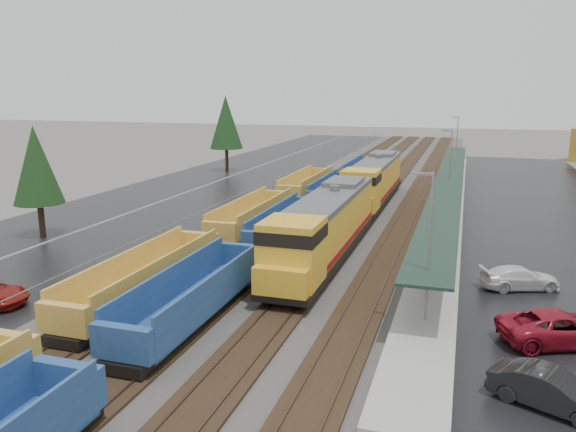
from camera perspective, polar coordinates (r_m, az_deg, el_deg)
name	(u,v)px	position (r m, az deg, el deg)	size (l,w,h in m)	color
ballast_strip	(369,189)	(68.50, 8.22, 2.71)	(20.00, 160.00, 0.08)	#302D2B
trackbed	(369,188)	(68.48, 8.23, 2.81)	(14.60, 160.00, 0.22)	black
west_parking_lot	(253,183)	(72.42, -3.58, 3.33)	(10.00, 160.00, 0.02)	black
west_road	(183,180)	(76.56, -10.59, 3.64)	(9.00, 160.00, 0.02)	black
east_commuter_lot	(552,217)	(58.39, 25.22, -0.13)	(16.00, 100.00, 0.02)	black
station_platform	(448,204)	(57.70, 15.92, 1.19)	(3.00, 80.00, 8.00)	#9E9B93
chainlink_fence	(290,175)	(68.92, 0.22, 4.22)	(0.08, 160.04, 2.02)	gray
distant_hills	(570,125)	(220.25, 26.73, 8.27)	(301.00, 140.00, 25.20)	#45523F
tree_west_near	(36,165)	(49.55, -24.21, 4.72)	(3.96, 3.96, 9.00)	#332316
tree_west_far	(226,122)	(83.90, -6.32, 9.44)	(4.84, 4.84, 11.00)	#332316
locomotive_lead	(325,227)	(38.42, 3.75, -1.14)	(3.25, 21.44, 4.85)	black
locomotive_trail	(374,181)	(58.65, 8.71, 3.53)	(3.25, 21.44, 4.85)	black
well_string_yellow	(146,280)	(33.05, -14.25, -6.29)	(2.72, 82.18, 2.41)	gold
well_string_blue	(252,255)	(36.74, -3.67, -3.96)	(2.82, 95.24, 2.50)	navy
parked_car_east_a	(551,391)	(24.05, 25.16, -15.76)	(4.48, 1.56, 1.48)	black
parked_car_east_b	(561,328)	(29.76, 25.98, -10.20)	(5.71, 2.63, 1.59)	maroon
parked_car_east_c	(520,278)	(36.66, 22.48, -5.85)	(4.66, 1.90, 1.35)	silver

